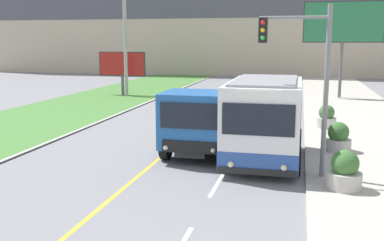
# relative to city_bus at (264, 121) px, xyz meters

# --- Properties ---
(city_bus) EXTENTS (2.74, 5.39, 3.12)m
(city_bus) POSITION_rel_city_bus_xyz_m (0.00, 0.00, 0.00)
(city_bus) COLOR white
(city_bus) RESTS_ON ground_plane
(dump_truck) EXTENTS (2.60, 6.09, 2.61)m
(dump_truck) POSITION_rel_city_bus_xyz_m (-2.53, 0.46, -0.26)
(dump_truck) COLOR black
(dump_truck) RESTS_ON ground_plane
(car_distant) EXTENTS (1.80, 4.30, 1.45)m
(car_distant) POSITION_rel_city_bus_xyz_m (-2.80, 14.88, -0.89)
(car_distant) COLOR silver
(car_distant) RESTS_ON ground_plane
(utility_pole_far) EXTENTS (1.80, 0.28, 9.19)m
(utility_pole_far) POSITION_rel_city_bus_xyz_m (-12.51, 17.58, 3.08)
(utility_pole_far) COLOR #9E9E99
(utility_pole_far) RESTS_ON ground_plane
(traffic_light_mast) EXTENTS (2.28, 0.32, 5.64)m
(traffic_light_mast) POSITION_rel_city_bus_xyz_m (1.39, -1.62, 2.03)
(traffic_light_mast) COLOR slate
(traffic_light_mast) RESTS_ON ground_plane
(billboard_large) EXTENTS (6.00, 0.24, 7.45)m
(billboard_large) POSITION_rel_city_bus_xyz_m (4.27, 20.29, 4.09)
(billboard_large) COLOR #59595B
(billboard_large) RESTS_ON ground_plane
(billboard_small) EXTENTS (3.99, 0.24, 3.58)m
(billboard_small) POSITION_rel_city_bus_xyz_m (-13.10, 18.23, 0.92)
(billboard_small) COLOR #59595B
(billboard_small) RESTS_ON ground_plane
(planter_round_near) EXTENTS (1.04, 1.04, 1.21)m
(planter_round_near) POSITION_rel_city_bus_xyz_m (2.65, -2.78, -0.96)
(planter_round_near) COLOR #B7B2A8
(planter_round_near) RESTS_ON sidewalk_right
(planter_round_second) EXTENTS (1.06, 1.06, 1.19)m
(planter_round_second) POSITION_rel_city_bus_xyz_m (2.83, 2.16, -0.98)
(planter_round_second) COLOR #B7B2A8
(planter_round_second) RESTS_ON sidewalk_right
(planter_round_third) EXTENTS (0.99, 0.99, 1.19)m
(planter_round_third) POSITION_rel_city_bus_xyz_m (2.62, 7.10, -0.97)
(planter_round_third) COLOR #B7B2A8
(planter_round_third) RESTS_ON sidewalk_right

